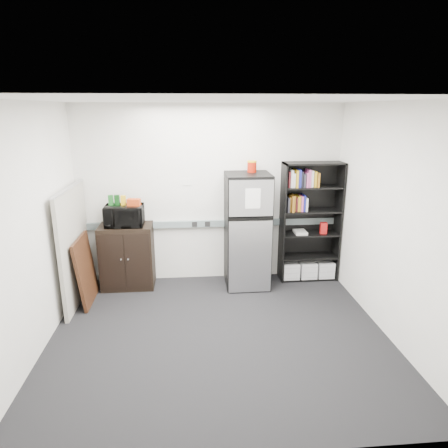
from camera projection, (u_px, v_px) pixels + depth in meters
name	position (u px, v px, depth m)	size (l,w,h in m)	color
floor	(219.00, 335.00, 4.79)	(4.00, 4.00, 0.00)	black
wall_back	(210.00, 195.00, 6.09)	(4.00, 0.02, 2.70)	silver
wall_right	(392.00, 223.00, 4.58)	(0.02, 3.50, 2.70)	silver
wall_left	(32.00, 232.00, 4.25)	(0.02, 3.50, 2.70)	silver
ceiling	(218.00, 100.00, 4.04)	(4.00, 3.50, 0.02)	white
electrical_raceway	(211.00, 223.00, 6.19)	(3.92, 0.05, 0.10)	slate
wall_note	(187.00, 182.00, 6.00)	(0.14, 0.00, 0.10)	white
bookshelf	(310.00, 223.00, 6.16)	(0.90, 0.34, 1.85)	black
cubicle_partition	(74.00, 246.00, 5.44)	(0.06, 1.30, 1.62)	gray
cabinet	(127.00, 256.00, 5.99)	(0.77, 0.51, 0.97)	black
microwave	(124.00, 216.00, 5.80)	(0.55, 0.37, 0.30)	black
snack_box_a	(111.00, 200.00, 5.75)	(0.07, 0.05, 0.15)	#18551D
snack_box_b	(117.00, 200.00, 5.76)	(0.07, 0.05, 0.15)	#0C360F
snack_box_c	(123.00, 200.00, 5.77)	(0.07, 0.05, 0.14)	gold
snack_bag	(134.00, 202.00, 5.74)	(0.18, 0.10, 0.10)	#B93912
refrigerator	(247.00, 231.00, 5.96)	(0.65, 0.67, 1.72)	black
coffee_can	(252.00, 166.00, 5.82)	(0.14, 0.14, 0.19)	#A11807
framed_poster	(86.00, 270.00, 5.50)	(0.15, 0.73, 0.94)	black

